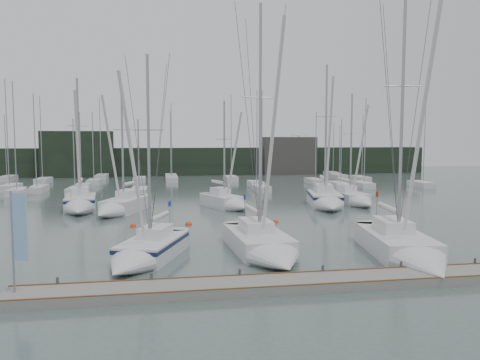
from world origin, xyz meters
The scene contains 19 objects.
ground centered at (0.00, 0.00, 0.00)m, with size 160.00×160.00×0.00m, color #4A5956.
dock centered at (0.00, -5.00, 0.20)m, with size 24.00×2.00×0.40m, color slate.
far_treeline centered at (0.00, 62.00, 2.50)m, with size 90.00×4.00×5.00m, color black.
far_building_left centered at (-20.00, 60.00, 4.00)m, with size 12.00×3.00×8.00m, color black.
far_building_right centered at (18.00, 60.00, 3.50)m, with size 10.00×3.00×7.00m, color #3A3735.
mast_forest centered at (-1.31, 42.64, 0.47)m, with size 61.40×27.25×14.31m.
sailboat_near_left centered at (-6.56, 0.25, 0.52)m, with size 5.10×8.20×12.10m.
sailboat_near_center centered at (0.25, 0.20, 0.53)m, with size 3.53×9.59×15.39m.
sailboat_near_right centered at (7.61, -1.87, 0.58)m, with size 4.55×10.61×16.26m.
sailboat_mid_a centered at (-13.01, 19.78, 0.65)m, with size 3.71×8.91×13.13m.
sailboat_mid_b centered at (-9.38, 17.55, 0.59)m, with size 5.22×8.71×12.46m.
sailboat_mid_c centered at (0.79, 18.95, 0.57)m, with size 4.73×7.02×11.02m.
sailboat_mid_d centered at (10.21, 18.12, 0.67)m, with size 4.72×9.53×14.79m.
sailboat_mid_e centered at (13.69, 19.49, 0.56)m, with size 2.72×7.83×12.01m.
buoy_a centered at (-3.51, 11.23, 0.00)m, with size 0.56×0.56×0.56m, color red.
buoy_b centered at (3.41, 11.08, 0.00)m, with size 0.48×0.48×0.48m, color red.
buoy_c centered at (-7.72, 11.28, 0.00)m, with size 0.49×0.49×0.49m, color red.
dock_banner centered at (-11.30, -4.90, 2.87)m, with size 0.64×0.10×4.18m.
seagull centered at (2.65, 2.31, 6.87)m, with size 0.92×0.42×0.18m.
Camera 1 is at (-5.44, -24.82, 6.67)m, focal length 35.00 mm.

